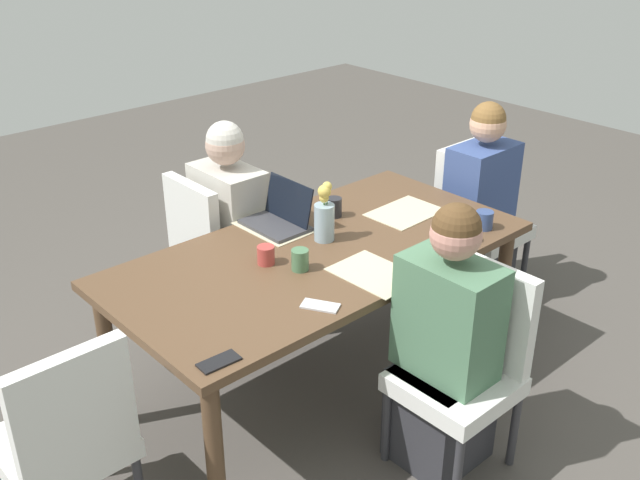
# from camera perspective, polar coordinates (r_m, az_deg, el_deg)

# --- Properties ---
(ground_plane) EXTENTS (10.00, 10.00, 0.00)m
(ground_plane) POSITION_cam_1_polar(r_m,az_deg,el_deg) (3.75, 0.00, -11.05)
(ground_plane) COLOR #4C4742
(dining_table) EXTENTS (1.95, 0.97, 0.75)m
(dining_table) POSITION_cam_1_polar(r_m,az_deg,el_deg) (3.38, 0.00, -1.95)
(dining_table) COLOR brown
(dining_table) RESTS_ON ground_plane
(chair_head_right_left_near) EXTENTS (0.44, 0.44, 0.90)m
(chair_head_right_left_near) POSITION_cam_1_polar(r_m,az_deg,el_deg) (4.42, 11.84, 2.07)
(chair_head_right_left_near) COLOR silver
(chair_head_right_left_near) RESTS_ON ground_plane
(person_head_right_left_near) EXTENTS (0.40, 0.36, 1.19)m
(person_head_right_left_near) POSITION_cam_1_polar(r_m,az_deg,el_deg) (4.33, 12.18, 1.88)
(person_head_right_left_near) COLOR #2D2D33
(person_head_right_left_near) RESTS_ON ground_plane
(chair_far_left_mid) EXTENTS (0.44, 0.44, 0.90)m
(chair_far_left_mid) POSITION_cam_1_polar(r_m,az_deg,el_deg) (3.96, -8.28, -0.59)
(chair_far_left_mid) COLOR silver
(chair_far_left_mid) RESTS_ON ground_plane
(person_far_left_mid) EXTENTS (0.36, 0.40, 1.19)m
(person_far_left_mid) POSITION_cam_1_polar(r_m,az_deg,el_deg) (3.94, -6.92, -0.20)
(person_far_left_mid) COLOR #2D2D33
(person_far_left_mid) RESTS_ON ground_plane
(chair_near_left_far) EXTENTS (0.44, 0.44, 0.90)m
(chair_near_left_far) POSITION_cam_1_polar(r_m,az_deg,el_deg) (3.11, 11.37, -9.04)
(chair_near_left_far) COLOR silver
(chair_near_left_far) RESTS_ON ground_plane
(person_near_left_far) EXTENTS (0.36, 0.40, 1.19)m
(person_near_left_far) POSITION_cam_1_polar(r_m,az_deg,el_deg) (3.08, 9.67, -8.73)
(person_near_left_far) COLOR #2D2D33
(person_near_left_far) RESTS_ON ground_plane
(chair_head_left_right_near) EXTENTS (0.44, 0.44, 0.90)m
(chair_head_left_right_near) POSITION_cam_1_polar(r_m,az_deg,el_deg) (2.84, -19.06, -14.17)
(chair_head_left_right_near) COLOR silver
(chair_head_left_right_near) RESTS_ON ground_plane
(flower_vase) EXTENTS (0.10, 0.10, 0.29)m
(flower_vase) POSITION_cam_1_polar(r_m,az_deg,el_deg) (3.39, 0.34, 1.86)
(flower_vase) COLOR #8EA8B7
(flower_vase) RESTS_ON dining_table
(placemat_head_right_left_near) EXTENTS (0.37, 0.27, 0.00)m
(placemat_head_right_left_near) POSITION_cam_1_polar(r_m,az_deg,el_deg) (3.74, 6.62, 2.14)
(placemat_head_right_left_near) COLOR beige
(placemat_head_right_left_near) RESTS_ON dining_table
(placemat_far_left_mid) EXTENTS (0.27, 0.37, 0.00)m
(placemat_far_left_mid) POSITION_cam_1_polar(r_m,az_deg,el_deg) (3.57, -3.52, 1.03)
(placemat_far_left_mid) COLOR beige
(placemat_far_left_mid) RESTS_ON dining_table
(placemat_near_left_far) EXTENTS (0.27, 0.37, 0.00)m
(placemat_near_left_far) POSITION_cam_1_polar(r_m,az_deg,el_deg) (3.15, 4.26, -2.63)
(placemat_near_left_far) COLOR beige
(placemat_near_left_far) RESTS_ON dining_table
(laptop_far_left_mid) EXTENTS (0.22, 0.32, 0.21)m
(laptop_far_left_mid) POSITION_cam_1_polar(r_m,az_deg,el_deg) (3.56, -3.16, 1.75)
(laptop_far_left_mid) COLOR #38383D
(laptop_far_left_mid) RESTS_ON dining_table
(coffee_mug_near_left) EXTENTS (0.08, 0.08, 0.09)m
(coffee_mug_near_left) POSITION_cam_1_polar(r_m,az_deg,el_deg) (3.46, 11.05, 0.52)
(coffee_mug_near_left) COLOR white
(coffee_mug_near_left) RESTS_ON dining_table
(coffee_mug_near_right) EXTENTS (0.08, 0.08, 0.08)m
(coffee_mug_near_right) POSITION_cam_1_polar(r_m,az_deg,el_deg) (3.22, -4.22, -1.17)
(coffee_mug_near_right) COLOR #AD3D38
(coffee_mug_near_right) RESTS_ON dining_table
(coffee_mug_centre_left) EXTENTS (0.08, 0.08, 0.09)m
(coffee_mug_centre_left) POSITION_cam_1_polar(r_m,az_deg,el_deg) (3.16, -1.56, -1.55)
(coffee_mug_centre_left) COLOR #47704C
(coffee_mug_centre_left) RESTS_ON dining_table
(coffee_mug_centre_right) EXTENTS (0.08, 0.08, 0.09)m
(coffee_mug_centre_right) POSITION_cam_1_polar(r_m,az_deg,el_deg) (3.62, 12.62, 1.53)
(coffee_mug_centre_right) COLOR #33477A
(coffee_mug_centre_right) RESTS_ON dining_table
(coffee_mug_far_left) EXTENTS (0.07, 0.07, 0.10)m
(coffee_mug_far_left) POSITION_cam_1_polar(r_m,az_deg,el_deg) (3.66, 1.12, 2.56)
(coffee_mug_far_left) COLOR #232328
(coffee_mug_far_left) RESTS_ON dining_table
(phone_black) EXTENTS (0.15, 0.08, 0.01)m
(phone_black) POSITION_cam_1_polar(r_m,az_deg,el_deg) (2.62, -7.84, -9.34)
(phone_black) COLOR black
(phone_black) RESTS_ON dining_table
(phone_silver) EXTENTS (0.14, 0.17, 0.01)m
(phone_silver) POSITION_cam_1_polar(r_m,az_deg,el_deg) (2.91, 0.02, -5.13)
(phone_silver) COLOR silver
(phone_silver) RESTS_ON dining_table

